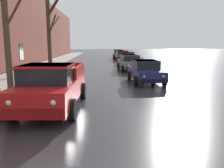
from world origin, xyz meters
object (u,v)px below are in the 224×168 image
Objects in this scene: sedan_red_parked_far_down_block at (128,58)px; sedan_green_at_far_intersection at (118,54)px; pickup_truck_red_approaching_near_lane at (52,86)px; sedan_grey_parked_kerbside_mid at (130,62)px; sedan_maroon_queued_behind_truck at (122,55)px; bare_tree_mid_block at (50,32)px; sedan_darkblue_parked_kerbside_close at (146,71)px; bare_tree_second_along_sidewalk at (6,18)px.

sedan_green_at_far_intersection is (-0.29, 11.46, 0.00)m from sedan_red_parked_far_down_block.
pickup_truck_red_approaching_near_lane is at bearing -98.83° from sedan_green_at_far_intersection.
sedan_grey_parked_kerbside_mid is 0.95× the size of sedan_maroon_queued_behind_truck.
sedan_grey_parked_kerbside_mid is at bearing -94.78° from sedan_red_parked_far_down_block.
bare_tree_mid_block reaches higher than sedan_red_parked_far_down_block.
bare_tree_mid_block is at bearing 139.72° from sedan_darkblue_parked_kerbside_close.
sedan_maroon_queued_behind_truck is 1.03× the size of sedan_green_at_far_intersection.
sedan_red_parked_far_down_block is at bearing -88.39° from sedan_maroon_queued_behind_truck.
bare_tree_second_along_sidewalk is 23.60m from sedan_maroon_queued_behind_truck.
sedan_red_parked_far_down_block and sedan_maroon_queued_behind_truck have the same top height.
bare_tree_mid_block is at bearing -111.25° from sedan_green_at_far_intersection.
sedan_red_parked_far_down_block is 5.85m from sedan_maroon_queued_behind_truck.
sedan_grey_parked_kerbside_mid is 6.44m from sedan_red_parked_far_down_block.
bare_tree_mid_block is 1.47× the size of sedan_green_at_far_intersection.
sedan_maroon_queued_behind_truck is at bearing 60.54° from bare_tree_mid_block.
bare_tree_second_along_sidewalk reaches higher than sedan_darkblue_parked_kerbside_close.
pickup_truck_red_approaching_near_lane reaches higher than sedan_grey_parked_kerbside_mid.
pickup_truck_red_approaching_near_lane is 1.16× the size of sedan_maroon_queued_behind_truck.
sedan_maroon_queued_behind_truck is (0.37, 12.27, 0.00)m from sedan_grey_parked_kerbside_mid.
bare_tree_mid_block reaches higher than sedan_grey_parked_kerbside_mid.
pickup_truck_red_approaching_near_lane is at bearing -104.75° from sedan_red_parked_far_down_block.
sedan_darkblue_parked_kerbside_close is at bearing 51.17° from pickup_truck_red_approaching_near_lane.
pickup_truck_red_approaching_near_lane is 19.83m from sedan_red_parked_far_down_block.
sedan_green_at_far_intersection is (-0.13, 5.61, -0.00)m from sedan_maroon_queued_behind_truck.
bare_tree_mid_block reaches higher than sedan_green_at_far_intersection.
bare_tree_mid_block is 9.81m from sedan_darkblue_parked_kerbside_close.
bare_tree_mid_block is at bearing -173.18° from sedan_grey_parked_kerbside_mid.
sedan_grey_parked_kerbside_mid is at bearing 6.82° from bare_tree_mid_block.
bare_tree_mid_block is 7.57m from sedan_grey_parked_kerbside_mid.
sedan_red_parked_far_down_block is at bearing 88.42° from sedan_darkblue_parked_kerbside_close.
pickup_truck_red_approaching_near_lane is 1.22× the size of sedan_grey_parked_kerbside_mid.
sedan_maroon_queued_behind_truck is (-0.16, 5.85, 0.00)m from sedan_red_parked_far_down_block.
bare_tree_mid_block is (0.12, 9.08, -0.21)m from bare_tree_second_along_sidewalk.
bare_tree_mid_block is 1.23× the size of pickup_truck_red_approaching_near_lane.
bare_tree_second_along_sidewalk is at bearing -157.88° from sedan_darkblue_parked_kerbside_close.
sedan_green_at_far_intersection is (4.76, 30.63, -0.13)m from pickup_truck_red_approaching_near_lane.
bare_tree_mid_block is 15.29m from sedan_maroon_queued_behind_truck.
sedan_grey_parked_kerbside_mid is (7.03, 0.84, -2.68)m from bare_tree_mid_block.
sedan_red_parked_far_down_block is (0.37, 13.36, 0.00)m from sedan_darkblue_parked_kerbside_close.
bare_tree_second_along_sidewalk is 1.47× the size of sedan_green_at_far_intersection.
bare_tree_second_along_sidewalk is 1.63× the size of sedan_red_parked_far_down_block.
sedan_green_at_far_intersection is at bearing 68.75° from bare_tree_mid_block.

